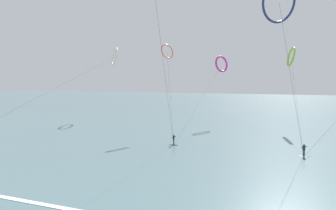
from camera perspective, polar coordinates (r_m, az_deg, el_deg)
The scene contains 9 objects.
sea_water at distance 116.99m, azimuth 14.64°, elevation -0.19°, with size 400.00×200.00×0.08m, color slate.
surfer_cobalt at distance 42.60m, azimuth 24.76°, elevation -8.03°, with size 1.40×0.68×1.70m.
surfer_charcoal at distance 45.30m, azimuth 1.11°, elevation -6.83°, with size 1.40×0.71×1.70m.
kite_magenta at distance 70.24m, azimuth 10.27°, elevation 7.78°, with size 3.80×29.13×15.66m.
kite_coral at distance 58.28m, azimuth -0.16°, elevation 10.30°, with size 6.99×14.11×17.07m.
kite_lime at distance 69.27m, azimuth 22.68°, elevation 8.60°, with size 2.21×29.88×17.15m.
kite_ivory at distance 80.87m, azimuth -10.31°, elevation 9.24°, with size 4.39×49.92×18.82m.
kite_navy at distance 37.83m, azimuth 20.68°, elevation 18.19°, with size 5.77×6.88×21.35m.
wave_crest_mid at distance 27.44m, azimuth -24.67°, elevation -16.82°, with size 18.39×0.50×0.12m, color white.
Camera 1 is at (11.50, -9.95, 9.99)m, focal length 31.56 mm.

